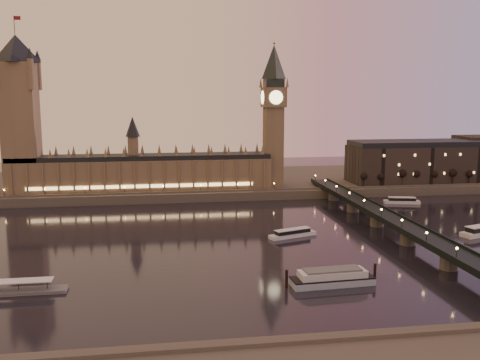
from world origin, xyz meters
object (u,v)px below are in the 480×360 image
(cruise_boat_b, at_px, (402,201))
(moored_barge, at_px, (332,278))
(pontoon_pier, at_px, (7,290))
(cruise_boat_a, at_px, (293,233))

(cruise_boat_b, height_order, moored_barge, moored_barge)
(pontoon_pier, bearing_deg, cruise_boat_a, 26.59)
(cruise_boat_a, xyz_separation_m, moored_barge, (-2.22, -71.40, 1.06))
(cruise_boat_a, relative_size, moored_barge, 0.71)
(moored_barge, distance_m, pontoon_pier, 122.67)
(cruise_boat_b, height_order, pontoon_pier, pontoon_pier)
(moored_barge, xyz_separation_m, pontoon_pier, (-122.32, 9.06, -1.67))
(cruise_boat_a, bearing_deg, pontoon_pier, -172.47)
(cruise_boat_a, height_order, moored_barge, moored_barge)
(cruise_boat_a, relative_size, cruise_boat_b, 1.09)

